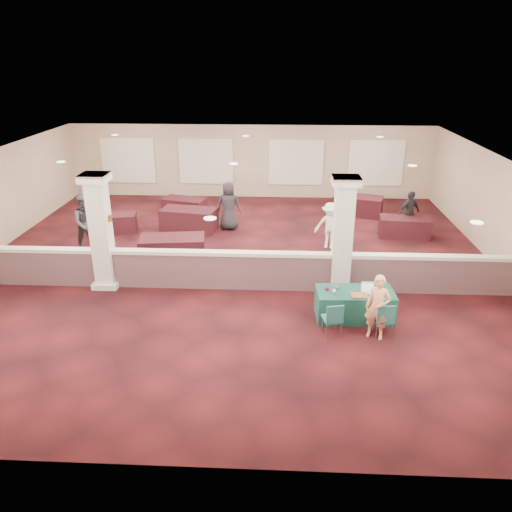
{
  "coord_description": "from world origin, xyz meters",
  "views": [
    {
      "loc": [
        1.32,
        -14.01,
        6.13
      ],
      "look_at": [
        0.73,
        -2.0,
        1.19
      ],
      "focal_mm": 35.0,
      "sensor_mm": 36.0,
      "label": 1
    }
  ],
  "objects_px": {
    "far_table_back_left": "(185,207)",
    "far_table_back_center": "(189,220)",
    "far_table_front_left": "(114,223)",
    "attendee_d": "(229,206)",
    "attendee_b": "(330,225)",
    "far_table_front_center": "(173,249)",
    "far_table_front_right": "(404,227)",
    "conf_chair_main": "(384,317)",
    "attendee_c": "(409,212)",
    "near_table": "(354,304)",
    "conf_chair_side": "(333,317)",
    "far_table_back_right": "(358,206)",
    "woman": "(378,307)",
    "attendee_a": "(87,223)"
  },
  "relations": [
    {
      "from": "near_table",
      "to": "attendee_d",
      "type": "relative_size",
      "value": 1.04
    },
    {
      "from": "conf_chair_main",
      "to": "conf_chair_side",
      "type": "xyz_separation_m",
      "value": [
        -1.17,
        -0.03,
        -0.01
      ]
    },
    {
      "from": "woman",
      "to": "far_table_front_right",
      "type": "height_order",
      "value": "woman"
    },
    {
      "from": "far_table_front_left",
      "to": "attendee_a",
      "type": "distance_m",
      "value": 2.0
    },
    {
      "from": "far_table_back_left",
      "to": "far_table_back_right",
      "type": "height_order",
      "value": "far_table_back_right"
    },
    {
      "from": "attendee_b",
      "to": "attendee_a",
      "type": "bearing_deg",
      "value": -162.43
    },
    {
      "from": "conf_chair_main",
      "to": "attendee_c",
      "type": "distance_m",
      "value": 7.6
    },
    {
      "from": "far_table_front_left",
      "to": "near_table",
      "type": "bearing_deg",
      "value": -37.08
    },
    {
      "from": "attendee_c",
      "to": "attendee_d",
      "type": "distance_m",
      "value": 6.51
    },
    {
      "from": "woman",
      "to": "attendee_d",
      "type": "height_order",
      "value": "attendee_d"
    },
    {
      "from": "attendee_c",
      "to": "attendee_d",
      "type": "bearing_deg",
      "value": 150.9
    },
    {
      "from": "far_table_front_right",
      "to": "far_table_front_center",
      "type": "bearing_deg",
      "value": -161.05
    },
    {
      "from": "near_table",
      "to": "conf_chair_side",
      "type": "distance_m",
      "value": 1.1
    },
    {
      "from": "attendee_b",
      "to": "woman",
      "type": "bearing_deg",
      "value": -71.4
    },
    {
      "from": "far_table_back_right",
      "to": "attendee_d",
      "type": "bearing_deg",
      "value": -158.23
    },
    {
      "from": "near_table",
      "to": "far_table_front_center",
      "type": "xyz_separation_m",
      "value": [
        -5.21,
        3.33,
        0.05
      ]
    },
    {
      "from": "far_table_front_left",
      "to": "far_table_back_center",
      "type": "relative_size",
      "value": 0.82
    },
    {
      "from": "attendee_b",
      "to": "attendee_c",
      "type": "relative_size",
      "value": 1.0
    },
    {
      "from": "attendee_d",
      "to": "woman",
      "type": "bearing_deg",
      "value": 121.01
    },
    {
      "from": "attendee_a",
      "to": "attendee_d",
      "type": "distance_m",
      "value": 5.0
    },
    {
      "from": "far_table_front_left",
      "to": "attendee_a",
      "type": "height_order",
      "value": "attendee_a"
    },
    {
      "from": "far_table_front_right",
      "to": "far_table_back_left",
      "type": "height_order",
      "value": "far_table_front_right"
    },
    {
      "from": "far_table_back_left",
      "to": "far_table_back_center",
      "type": "bearing_deg",
      "value": -74.63
    },
    {
      "from": "near_table",
      "to": "far_table_front_left",
      "type": "distance_m",
      "value": 9.95
    },
    {
      "from": "far_table_front_left",
      "to": "attendee_d",
      "type": "xyz_separation_m",
      "value": [
        4.19,
        0.5,
        0.57
      ]
    },
    {
      "from": "conf_chair_side",
      "to": "far_table_front_center",
      "type": "distance_m",
      "value": 6.25
    },
    {
      "from": "far_table_back_center",
      "to": "far_table_front_right",
      "type": "bearing_deg",
      "value": -2.31
    },
    {
      "from": "conf_chair_side",
      "to": "attendee_b",
      "type": "bearing_deg",
      "value": 74.26
    },
    {
      "from": "attendee_c",
      "to": "attendee_b",
      "type": "bearing_deg",
      "value": -179.79
    },
    {
      "from": "far_table_back_right",
      "to": "attendee_d",
      "type": "relative_size",
      "value": 1.06
    },
    {
      "from": "far_table_front_right",
      "to": "far_table_back_center",
      "type": "xyz_separation_m",
      "value": [
        -7.77,
        0.31,
        0.05
      ]
    },
    {
      "from": "far_table_front_right",
      "to": "far_table_back_center",
      "type": "relative_size",
      "value": 0.87
    },
    {
      "from": "far_table_back_right",
      "to": "attendee_d",
      "type": "distance_m",
      "value": 5.42
    },
    {
      "from": "conf_chair_main",
      "to": "attendee_c",
      "type": "bearing_deg",
      "value": 70.83
    },
    {
      "from": "far_table_front_center",
      "to": "attendee_d",
      "type": "xyz_separation_m",
      "value": [
        1.46,
        3.17,
        0.49
      ]
    },
    {
      "from": "attendee_b",
      "to": "far_table_front_center",
      "type": "bearing_deg",
      "value": -151.04
    },
    {
      "from": "woman",
      "to": "attendee_b",
      "type": "distance_m",
      "value": 5.72
    },
    {
      "from": "conf_chair_main",
      "to": "far_table_back_right",
      "type": "bearing_deg",
      "value": 83.42
    },
    {
      "from": "conf_chair_side",
      "to": "far_table_back_right",
      "type": "distance_m",
      "value": 9.59
    },
    {
      "from": "woman",
      "to": "far_table_back_right",
      "type": "height_order",
      "value": "woman"
    },
    {
      "from": "near_table",
      "to": "far_table_back_center",
      "type": "xyz_separation_m",
      "value": [
        -5.21,
        6.31,
        0.04
      ]
    },
    {
      "from": "far_table_back_right",
      "to": "far_table_front_center",
      "type": "bearing_deg",
      "value": -141.38
    },
    {
      "from": "far_table_front_left",
      "to": "attendee_b",
      "type": "xyz_separation_m",
      "value": [
        7.73,
        -1.21,
        0.45
      ]
    },
    {
      "from": "conf_chair_side",
      "to": "far_table_back_center",
      "type": "xyz_separation_m",
      "value": [
        -4.6,
        7.22,
        -0.09
      ]
    },
    {
      "from": "conf_chair_side",
      "to": "attendee_d",
      "type": "distance_m",
      "value": 8.05
    },
    {
      "from": "conf_chair_side",
      "to": "woman",
      "type": "xyz_separation_m",
      "value": [
        0.99,
        0.01,
        0.27
      ]
    },
    {
      "from": "woman",
      "to": "far_table_back_right",
      "type": "relative_size",
      "value": 0.81
    },
    {
      "from": "attendee_c",
      "to": "conf_chair_main",
      "type": "bearing_deg",
      "value": -135.07
    },
    {
      "from": "attendee_d",
      "to": "far_table_back_center",
      "type": "bearing_deg",
      "value": 9.14
    },
    {
      "from": "near_table",
      "to": "conf_chair_side",
      "type": "height_order",
      "value": "conf_chair_side"
    }
  ]
}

